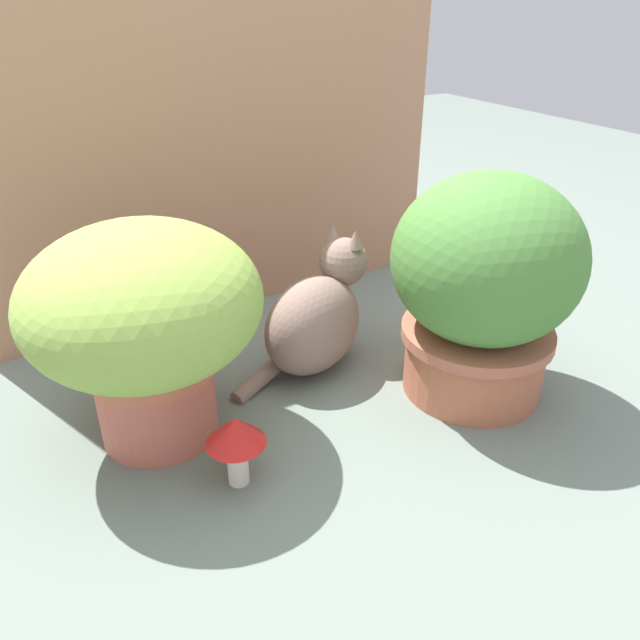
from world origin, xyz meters
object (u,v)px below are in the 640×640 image
(leafy_planter, at_px, (484,283))
(cat, at_px, (318,318))
(grass_planter, at_px, (145,317))
(mushroom_ornament_red, at_px, (236,436))

(leafy_planter, distance_m, cat, 0.37)
(grass_planter, distance_m, leafy_planter, 0.66)
(grass_planter, relative_size, mushroom_ornament_red, 3.06)
(mushroom_ornament_red, bearing_deg, leafy_planter, 1.67)
(cat, bearing_deg, grass_planter, -171.55)
(cat, xyz_separation_m, mushroom_ornament_red, (-0.31, -0.26, -0.02))
(grass_planter, height_order, leafy_planter, leafy_planter)
(leafy_planter, height_order, mushroom_ornament_red, leafy_planter)
(leafy_planter, relative_size, mushroom_ornament_red, 3.39)
(grass_planter, relative_size, leafy_planter, 0.90)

